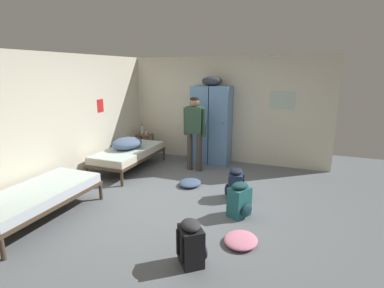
# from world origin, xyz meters

# --- Properties ---
(ground_plane) EXTENTS (7.96, 7.96, 0.00)m
(ground_plane) POSITION_xyz_m (0.00, 0.00, 0.00)
(ground_plane) COLOR slate
(room_backdrop) EXTENTS (4.89, 5.03, 2.52)m
(room_backdrop) POSITION_xyz_m (-1.22, 1.25, 1.26)
(room_backdrop) COLOR beige
(room_backdrop) RESTS_ON ground_plane
(locker_bank) EXTENTS (0.90, 0.55, 2.07)m
(locker_bank) POSITION_xyz_m (-0.26, 2.21, 0.97)
(locker_bank) COLOR #5B84B2
(locker_bank) RESTS_ON ground_plane
(shelf_unit) EXTENTS (0.38, 0.30, 0.57)m
(shelf_unit) POSITION_xyz_m (-2.09, 2.19, 0.35)
(shelf_unit) COLOR brown
(shelf_unit) RESTS_ON ground_plane
(bed_left_front) EXTENTS (0.90, 1.90, 0.49)m
(bed_left_front) POSITION_xyz_m (-1.84, -1.44, 0.38)
(bed_left_front) COLOR #473828
(bed_left_front) RESTS_ON ground_plane
(bed_left_rear) EXTENTS (0.90, 1.90, 0.49)m
(bed_left_rear) POSITION_xyz_m (-1.84, 1.04, 0.38)
(bed_left_rear) COLOR #473828
(bed_left_rear) RESTS_ON ground_plane
(bedding_heap) EXTENTS (0.62, 0.77, 0.24)m
(bedding_heap) POSITION_xyz_m (-1.88, 1.05, 0.61)
(bedding_heap) COLOR slate
(bedding_heap) RESTS_ON bed_left_rear
(person_traveler) EXTENTS (0.52, 0.23, 1.65)m
(person_traveler) POSITION_xyz_m (-0.43, 1.53, 1.00)
(person_traveler) COLOR #3D3833
(person_traveler) RESTS_ON ground_plane
(water_bottle) EXTENTS (0.06, 0.06, 0.25)m
(water_bottle) POSITION_xyz_m (-2.17, 2.21, 0.68)
(water_bottle) COLOR white
(water_bottle) RESTS_ON shelf_unit
(lotion_bottle) EXTENTS (0.05, 0.05, 0.14)m
(lotion_bottle) POSITION_xyz_m (-2.02, 2.15, 0.63)
(lotion_bottle) COLOR beige
(lotion_bottle) RESTS_ON shelf_unit
(backpack_black) EXTENTS (0.42, 0.41, 0.55)m
(backpack_black) POSITION_xyz_m (0.71, -1.61, 0.26)
(backpack_black) COLOR black
(backpack_black) RESTS_ON ground_plane
(backpack_teal) EXTENTS (0.41, 0.40, 0.55)m
(backpack_teal) POSITION_xyz_m (0.98, -0.25, 0.26)
(backpack_teal) COLOR #23666B
(backpack_teal) RESTS_ON ground_plane
(backpack_navy) EXTENTS (0.37, 0.36, 0.55)m
(backpack_navy) POSITION_xyz_m (0.76, 0.38, 0.26)
(backpack_navy) COLOR navy
(backpack_navy) RESTS_ON ground_plane
(clothes_pile_denim) EXTENTS (0.42, 0.49, 0.11)m
(clothes_pile_denim) POSITION_xyz_m (-0.19, 0.64, 0.05)
(clothes_pile_denim) COLOR #42567A
(clothes_pile_denim) RESTS_ON ground_plane
(clothes_pile_pink) EXTENTS (0.44, 0.50, 0.09)m
(clothes_pile_pink) POSITION_xyz_m (1.16, -0.99, 0.05)
(clothes_pile_pink) COLOR pink
(clothes_pile_pink) RESTS_ON ground_plane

